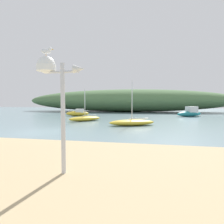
# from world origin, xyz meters

# --- Properties ---
(ground_plane) EXTENTS (120.00, 120.00, 0.00)m
(ground_plane) POSITION_xyz_m (0.00, 0.00, 0.00)
(ground_plane) COLOR gray
(distant_hill) EXTENTS (46.86, 10.82, 4.97)m
(distant_hill) POSITION_xyz_m (1.78, 30.62, 2.48)
(distant_hill) COLOR #517547
(distant_hill) RESTS_ON ground
(mast_structure) EXTENTS (1.37, 0.52, 3.22)m
(mast_structure) POSITION_xyz_m (5.01, -7.75, 2.85)
(mast_structure) COLOR silver
(mast_structure) RESTS_ON beach_sand
(seagull_on_radar) EXTENTS (0.34, 0.21, 0.24)m
(seagull_on_radar) POSITION_xyz_m (4.86, -7.74, 3.55)
(seagull_on_radar) COLOR orange
(seagull_on_radar) RESTS_ON mast_structure
(sailboat_east_reach) EXTENTS (3.52, 3.74, 3.66)m
(sailboat_east_reach) POSITION_xyz_m (0.17, 8.25, 0.28)
(sailboat_east_reach) COLOR gold
(sailboat_east_reach) RESTS_ON ground
(motorboat_inner_mooring) EXTENTS (4.40, 3.62, 1.51)m
(motorboat_inner_mooring) POSITION_xyz_m (13.15, 18.03, 0.55)
(motorboat_inner_mooring) COLOR teal
(motorboat_inner_mooring) RESTS_ON ground
(sailboat_near_shore) EXTENTS (4.51, 3.13, 4.11)m
(sailboat_near_shore) POSITION_xyz_m (5.85, 5.12, 0.29)
(sailboat_near_shore) COLOR gold
(sailboat_near_shore) RESTS_ON ground
(motorboat_centre_water) EXTENTS (3.67, 2.05, 1.09)m
(motorboat_centre_water) POSITION_xyz_m (-3.69, 15.72, 0.45)
(motorboat_centre_water) COLOR gold
(motorboat_centre_water) RESTS_ON ground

